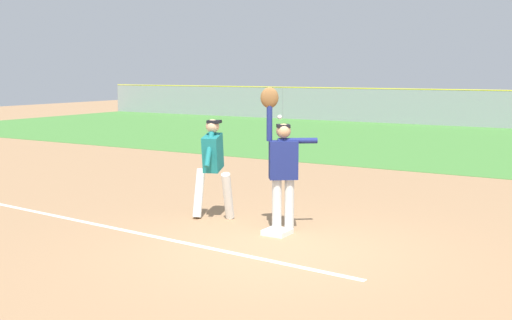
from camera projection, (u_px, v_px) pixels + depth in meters
ground_plane at (277, 249)px, 8.96m from camera, size 69.92×69.92×0.00m
outfield_grass at (487, 145)px, 21.65m from camera, size 47.28×14.10×0.01m
chalk_foul_line at (54, 215)px, 11.05m from camera, size 11.97×1.03×0.01m
first_base at (277, 232)px, 9.78m from camera, size 0.38×0.38×0.08m
fielder at (282, 162)px, 9.80m from camera, size 0.79×0.61×2.28m
runner at (213, 162)px, 10.69m from camera, size 0.87×0.82×1.72m
baseball at (280, 117)px, 9.96m from camera, size 0.07×0.07×0.07m
parked_car_white at (380, 105)px, 34.33m from camera, size 4.55×2.42×1.25m
parked_car_blue at (491, 109)px, 31.02m from camera, size 4.56×2.44×1.25m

